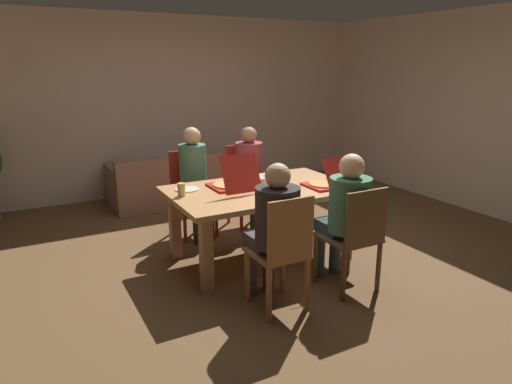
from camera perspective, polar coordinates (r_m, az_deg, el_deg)
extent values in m
plane|color=brown|center=(4.69, 0.59, -8.23)|extent=(20.00, 20.00, 0.00)
cube|color=beige|center=(7.06, -11.39, 10.59)|extent=(6.64, 0.12, 2.61)
cube|color=beige|center=(7.14, 21.18, 9.91)|extent=(0.12, 5.06, 2.61)
cube|color=tan|center=(4.44, 0.61, 0.21)|extent=(1.79, 1.10, 0.05)
cube|color=#B27B54|center=(3.91, -6.27, -7.89)|extent=(0.10, 0.10, 0.69)
cube|color=#B27B54|center=(4.64, 11.35, -4.19)|extent=(0.10, 0.10, 0.69)
cube|color=#B27B54|center=(4.63, -10.18, -4.19)|extent=(0.10, 0.10, 0.69)
cube|color=#B27B54|center=(5.27, 5.64, -1.54)|extent=(0.10, 0.10, 0.69)
cylinder|color=#B12C1F|center=(5.16, -5.02, -3.28)|extent=(0.04, 0.04, 0.45)
cylinder|color=#B12C1F|center=(5.03, -8.96, -3.92)|extent=(0.04, 0.04, 0.45)
cylinder|color=#B12C1F|center=(5.49, -6.62, -2.13)|extent=(0.04, 0.04, 0.45)
cylinder|color=#B12C1F|center=(5.37, -10.34, -2.69)|extent=(0.04, 0.04, 0.45)
cube|color=#B12C1F|center=(5.19, -7.83, -0.50)|extent=(0.43, 0.44, 0.02)
cube|color=#B12C1F|center=(5.31, -8.72, 2.65)|extent=(0.41, 0.03, 0.48)
cylinder|color=#2C2D36|center=(5.04, -5.83, -3.65)|extent=(0.10, 0.10, 0.47)
cylinder|color=#2C2D36|center=(4.99, -7.40, -3.91)|extent=(0.10, 0.10, 0.47)
cube|color=#2C2D36|center=(5.04, -7.27, -0.26)|extent=(0.27, 0.29, 0.11)
cylinder|color=#487A5D|center=(5.11, -7.97, 3.00)|extent=(0.30, 0.30, 0.53)
sphere|color=tan|center=(5.04, -8.12, 6.95)|extent=(0.20, 0.20, 0.20)
cylinder|color=brown|center=(4.14, 7.47, -8.32)|extent=(0.04, 0.04, 0.45)
cylinder|color=brown|center=(4.35, 11.58, -7.25)|extent=(0.04, 0.04, 0.45)
cylinder|color=brown|center=(3.85, 10.96, -10.37)|extent=(0.04, 0.04, 0.45)
cylinder|color=brown|center=(4.09, 15.17, -9.07)|extent=(0.04, 0.04, 0.45)
cube|color=brown|center=(4.01, 11.47, -5.62)|extent=(0.44, 0.46, 0.02)
cube|color=brown|center=(3.78, 13.73, -3.19)|extent=(0.42, 0.03, 0.47)
cylinder|color=#2C4044|center=(4.24, 8.01, -7.55)|extent=(0.10, 0.10, 0.47)
cylinder|color=#2C4044|center=(4.34, 9.89, -7.07)|extent=(0.10, 0.10, 0.47)
cube|color=#2C4044|center=(4.09, 10.23, -4.21)|extent=(0.32, 0.29, 0.11)
cylinder|color=#417655|center=(3.91, 11.71, -1.59)|extent=(0.35, 0.35, 0.47)
sphere|color=#E2B088|center=(3.83, 11.98, 3.16)|extent=(0.21, 0.21, 0.21)
cylinder|color=red|center=(5.48, 1.81, -2.07)|extent=(0.04, 0.04, 0.45)
cylinder|color=red|center=(5.30, -1.85, -2.68)|extent=(0.04, 0.04, 0.45)
cylinder|color=red|center=(5.78, 0.03, -1.11)|extent=(0.04, 0.04, 0.45)
cylinder|color=red|center=(5.61, -3.49, -1.66)|extent=(0.04, 0.04, 0.45)
cube|color=red|center=(5.47, -0.88, 0.51)|extent=(0.45, 0.41, 0.02)
cube|color=red|center=(5.58, -1.81, 3.50)|extent=(0.43, 0.03, 0.49)
cylinder|color=#334438|center=(5.34, 1.28, -2.44)|extent=(0.10, 0.10, 0.47)
cylinder|color=#334438|center=(5.27, -0.24, -2.70)|extent=(0.10, 0.10, 0.47)
cube|color=#334438|center=(5.33, -0.15, 0.76)|extent=(0.29, 0.29, 0.11)
cylinder|color=#983F49|center=(5.40, -0.90, 3.66)|extent=(0.32, 0.32, 0.50)
sphere|color=#AB7659|center=(5.34, -0.91, 7.18)|extent=(0.19, 0.19, 0.19)
cylinder|color=#926036|center=(3.79, -1.09, -10.52)|extent=(0.05, 0.05, 0.45)
cylinder|color=#926036|center=(3.95, 3.42, -9.45)|extent=(0.05, 0.05, 0.45)
cylinder|color=#926036|center=(3.51, 1.64, -12.78)|extent=(0.05, 0.05, 0.45)
cylinder|color=#926036|center=(3.68, 6.40, -11.49)|extent=(0.05, 0.05, 0.45)
cube|color=#926036|center=(3.63, 2.64, -7.67)|extent=(0.41, 0.42, 0.02)
cube|color=#926036|center=(3.38, 4.41, -4.86)|extent=(0.39, 0.03, 0.49)
cylinder|color=#443C47|center=(3.90, -0.65, -9.55)|extent=(0.10, 0.10, 0.47)
cylinder|color=#443C47|center=(3.98, 1.58, -9.03)|extent=(0.10, 0.10, 0.47)
cube|color=#443C47|center=(3.72, 1.48, -6.04)|extent=(0.32, 0.29, 0.11)
cylinder|color=#2E2629|center=(3.52, 2.70, -3.19)|extent=(0.35, 0.35, 0.48)
sphere|color=tan|center=(3.43, 2.77, 2.03)|extent=(0.20, 0.20, 0.20)
cube|color=red|center=(4.54, 8.57, 0.84)|extent=(0.35, 0.35, 0.02)
cylinder|color=#C18E43|center=(4.54, 8.58, 1.04)|extent=(0.31, 0.31, 0.01)
cube|color=red|center=(4.30, 10.72, 2.14)|extent=(0.35, 0.18, 0.31)
cube|color=#B02319|center=(4.47, -3.35, 0.75)|extent=(0.37, 0.37, 0.02)
cylinder|color=#CA8F44|center=(4.47, -3.35, 0.95)|extent=(0.33, 0.33, 0.01)
cube|color=#B02319|center=(4.20, -1.91, 2.34)|extent=(0.37, 0.15, 0.34)
cylinder|color=white|center=(4.11, 1.98, -0.65)|extent=(0.20, 0.20, 0.01)
cone|color=tan|center=(4.11, 1.98, -0.46)|extent=(0.10, 0.10, 0.02)
cylinder|color=white|center=(4.88, 1.53, 1.99)|extent=(0.22, 0.22, 0.01)
cone|color=orange|center=(4.87, 1.53, 2.15)|extent=(0.13, 0.13, 0.02)
cylinder|color=white|center=(4.42, -8.68, 0.35)|extent=(0.23, 0.23, 0.01)
cylinder|color=#BC512C|center=(4.49, 2.39, 1.44)|extent=(0.07, 0.07, 0.12)
cylinder|color=#E1C566|center=(4.20, -9.38, 0.30)|extent=(0.07, 0.07, 0.12)
cylinder|color=silver|center=(4.38, 0.92, 1.03)|extent=(0.07, 0.07, 0.11)
cube|color=#8E6B57|center=(6.69, -8.97, 0.80)|extent=(2.10, 0.90, 0.40)
cube|color=#8E6B57|center=(6.27, -7.97, 3.20)|extent=(2.10, 0.16, 0.32)
cube|color=#8E6B57|center=(6.39, -17.12, 2.22)|extent=(0.20, 0.85, 0.18)
cube|color=#8E6B57|center=(6.99, -1.73, 4.05)|extent=(0.20, 0.85, 0.18)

